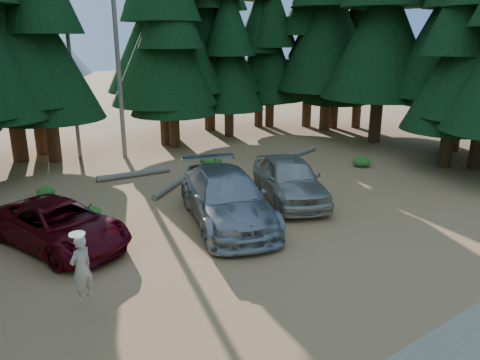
{
  "coord_description": "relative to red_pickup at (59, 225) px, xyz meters",
  "views": [
    {
      "loc": [
        -8.67,
        -9.57,
        6.34
      ],
      "look_at": [
        1.0,
        3.88,
        1.25
      ],
      "focal_mm": 35.0,
      "sensor_mm": 36.0,
      "label": 1
    }
  ],
  "objects": [
    {
      "name": "shrub_edge_east",
      "position": [
        15.14,
        0.75,
        -0.46
      ],
      "size": [
        0.91,
        0.91,
        0.5
      ],
      "primitive_type": "ellipsoid",
      "color": "#306F21",
      "rests_on": "ground"
    },
    {
      "name": "ground",
      "position": [
        5.35,
        -4.75,
        -0.71
      ],
      "size": [
        160.0,
        160.0,
        0.0
      ],
      "primitive_type": "plane",
      "color": "#A77A46",
      "rests_on": "ground"
    },
    {
      "name": "silver_minivan_right",
      "position": [
        8.74,
        -0.92,
        0.19
      ],
      "size": [
        4.11,
        5.68,
        1.8
      ],
      "primitive_type": "imported",
      "rotation": [
        0.0,
        0.0,
        -0.42
      ],
      "color": "#B5AEA1",
      "rests_on": "ground"
    },
    {
      "name": "snag_front",
      "position": [
        6.15,
        9.75,
        5.29
      ],
      "size": [
        0.24,
        0.24,
        12.0
      ],
      "primitive_type": "cylinder",
      "color": "#756A5D",
      "rests_on": "ground"
    },
    {
      "name": "shrub_right",
      "position": [
        7.79,
        2.99,
        -0.38
      ],
      "size": [
        1.22,
        1.22,
        0.67
      ],
      "primitive_type": "ellipsoid",
      "color": "#306F21",
      "rests_on": "ground"
    },
    {
      "name": "shrub_far_right",
      "position": [
        10.56,
        2.41,
        -0.47
      ],
      "size": [
        0.9,
        0.9,
        0.5
      ],
      "primitive_type": "ellipsoid",
      "color": "#306F21",
      "rests_on": "ground"
    },
    {
      "name": "log_left",
      "position": [
        5.71,
        3.24,
        -0.58
      ],
      "size": [
        3.05,
        2.36,
        0.26
      ],
      "primitive_type": "cylinder",
      "rotation": [
        0.0,
        1.57,
        0.64
      ],
      "color": "#756A5D",
      "rests_on": "ground"
    },
    {
      "name": "log_mid",
      "position": [
        4.95,
        5.75,
        -0.57
      ],
      "size": [
        3.51,
        0.65,
        0.29
      ],
      "primitive_type": "cylinder",
      "rotation": [
        0.0,
        1.57,
        -0.1
      ],
      "color": "#756A5D",
      "rests_on": "ground"
    },
    {
      "name": "log_right",
      "position": [
        13.37,
        4.09,
        -0.56
      ],
      "size": [
        4.67,
        1.53,
        0.3
      ],
      "primitive_type": "cylinder",
      "rotation": [
        0.0,
        1.57,
        0.26
      ],
      "color": "#756A5D",
      "rests_on": "ground"
    },
    {
      "name": "forest_belt_east",
      "position": [
        20.85,
        -0.75,
        -0.71
      ],
      "size": [
        6.0,
        22.0,
        22.0
      ],
      "primitive_type": null,
      "color": "black",
      "rests_on": "ground"
    },
    {
      "name": "frisbee_player",
      "position": [
        -0.65,
        -4.37,
        0.55
      ],
      "size": [
        0.69,
        0.59,
        1.66
      ],
      "rotation": [
        0.0,
        0.0,
        3.56
      ],
      "color": "beige",
      "rests_on": "ground"
    },
    {
      "name": "shrub_center_left",
      "position": [
        1.48,
        1.69,
        -0.48
      ],
      "size": [
        0.85,
        0.85,
        0.47
      ],
      "primitive_type": "ellipsoid",
      "color": "#306F21",
      "rests_on": "ground"
    },
    {
      "name": "snag_back",
      "position": [
        4.15,
        11.25,
        4.29
      ],
      "size": [
        0.2,
        0.2,
        10.0
      ],
      "primitive_type": "cylinder",
      "color": "#756A5D",
      "rests_on": "ground"
    },
    {
      "name": "shrub_center_right",
      "position": [
        8.93,
        5.25,
        -0.4
      ],
      "size": [
        1.12,
        1.12,
        0.62
      ],
      "primitive_type": "ellipsoid",
      "color": "#306F21",
      "rests_on": "ground"
    },
    {
      "name": "shrub_left",
      "position": [
        0.85,
        5.25,
        -0.51
      ],
      "size": [
        0.73,
        0.73,
        0.4
      ],
      "primitive_type": "ellipsoid",
      "color": "#306F21",
      "rests_on": "ground"
    },
    {
      "name": "forest_belt_north",
      "position": [
        5.35,
        10.25,
        -0.71
      ],
      "size": [
        36.0,
        7.0,
        22.0
      ],
      "primitive_type": null,
      "color": "black",
      "rests_on": "ground"
    },
    {
      "name": "shrub_far_left",
      "position": [
        -0.55,
        2.86,
        -0.43
      ],
      "size": [
        1.02,
        1.02,
        0.56
      ],
      "primitive_type": "ellipsoid",
      "color": "#306F21",
      "rests_on": "ground"
    },
    {
      "name": "red_pickup",
      "position": [
        0.0,
        0.0,
        0.0
      ],
      "size": [
        3.77,
        5.6,
        1.43
      ],
      "primitive_type": "imported",
      "rotation": [
        0.0,
        0.0,
        0.3
      ],
      "color": "#5C0711",
      "rests_on": "ground"
    },
    {
      "name": "silver_minivan_center",
      "position": [
        5.38,
        -1.41,
        0.19
      ],
      "size": [
        4.45,
        6.73,
        1.81
      ],
      "primitive_type": "imported",
      "rotation": [
        0.0,
        0.0,
        -0.33
      ],
      "color": "#A1A4A9",
      "rests_on": "ground"
    }
  ]
}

